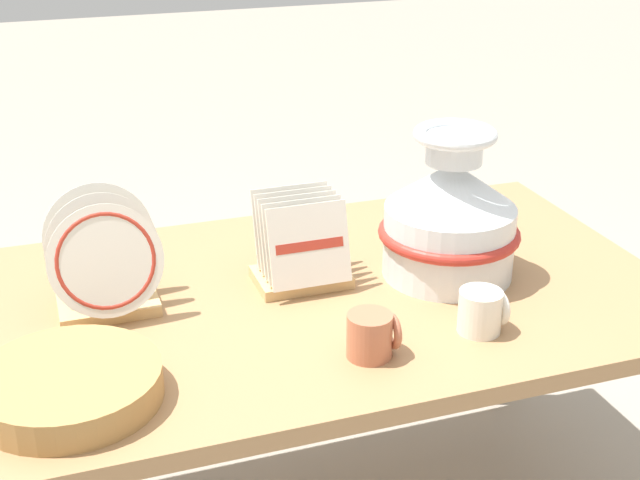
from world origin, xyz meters
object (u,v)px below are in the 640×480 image
(ceramic_vase, at_px, (450,216))
(dish_rack_round_plates, at_px, (105,268))
(mug_terracotta_glaze, at_px, (373,335))
(mug_cream_glaze, at_px, (482,311))
(dish_rack_square_plates, at_px, (301,250))
(wicker_charger_stack, at_px, (69,385))

(ceramic_vase, distance_m, dish_rack_round_plates, 0.68)
(mug_terracotta_glaze, distance_m, mug_cream_glaze, 0.22)
(ceramic_vase, bearing_deg, dish_rack_round_plates, 174.76)
(dish_rack_square_plates, distance_m, wicker_charger_stack, 0.56)
(mug_terracotta_glaze, xyz_separation_m, mug_cream_glaze, (0.22, 0.02, 0.00))
(mug_terracotta_glaze, bearing_deg, dish_rack_square_plates, 95.75)
(dish_rack_square_plates, distance_m, mug_terracotta_glaze, 0.31)
(mug_terracotta_glaze, bearing_deg, ceramic_vase, 43.15)
(ceramic_vase, distance_m, wicker_charger_stack, 0.81)
(dish_rack_square_plates, xyz_separation_m, mug_terracotta_glaze, (0.03, -0.31, -0.03))
(ceramic_vase, bearing_deg, dish_rack_square_plates, 168.14)
(dish_rack_round_plates, relative_size, wicker_charger_stack, 0.77)
(ceramic_vase, xyz_separation_m, dish_rack_square_plates, (-0.30, 0.06, -0.06))
(dish_rack_square_plates, xyz_separation_m, wicker_charger_stack, (-0.48, -0.28, -0.04))
(mug_cream_glaze, bearing_deg, wicker_charger_stack, 178.77)
(dish_rack_square_plates, bearing_deg, ceramic_vase, -11.86)
(ceramic_vase, xyz_separation_m, dish_rack_round_plates, (-0.68, 0.06, -0.04))
(wicker_charger_stack, bearing_deg, dish_rack_round_plates, 71.43)
(dish_rack_round_plates, relative_size, dish_rack_square_plates, 1.23)
(mug_terracotta_glaze, height_order, mug_cream_glaze, same)
(ceramic_vase, distance_m, mug_terracotta_glaze, 0.37)
(mug_terracotta_glaze, bearing_deg, mug_cream_glaze, 3.93)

